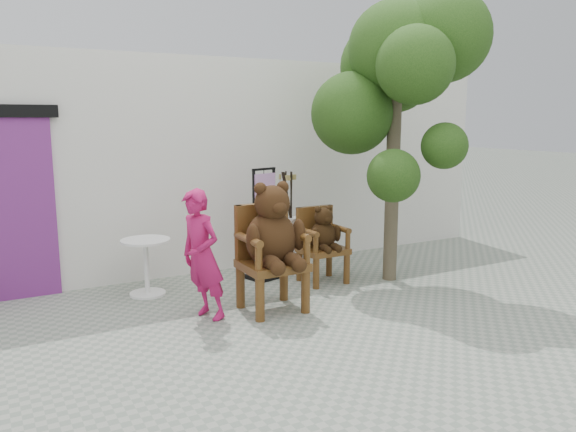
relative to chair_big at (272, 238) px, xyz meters
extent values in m
plane|color=gray|center=(0.37, -0.72, -0.83)|extent=(60.00, 60.00, 0.00)
cube|color=silver|center=(0.37, 2.38, 0.67)|extent=(9.00, 1.00, 3.00)
cube|color=#722776|center=(-2.63, 1.86, 0.27)|extent=(1.20, 0.08, 2.20)
cylinder|color=#482A0F|center=(-0.29, -0.27, -0.59)|extent=(0.10, 0.10, 0.48)
cylinder|color=#482A0F|center=(-0.29, 0.24, -0.59)|extent=(0.10, 0.10, 0.48)
cylinder|color=#482A0F|center=(0.29, -0.27, -0.59)|extent=(0.10, 0.10, 0.48)
cylinder|color=#482A0F|center=(0.29, 0.24, -0.59)|extent=(0.10, 0.10, 0.48)
cube|color=#482A0F|center=(0.00, -0.01, -0.31)|extent=(0.69, 0.63, 0.09)
cube|color=#482A0F|center=(0.00, 0.25, 0.05)|extent=(0.65, 0.09, 0.63)
cylinder|color=#482A0F|center=(-0.30, 0.25, 0.05)|extent=(0.09, 0.09, 0.63)
cylinder|color=#482A0F|center=(-0.30, -0.27, -0.12)|extent=(0.08, 0.08, 0.29)
cylinder|color=#482A0F|center=(-0.30, -0.01, 0.02)|extent=(0.09, 0.60, 0.09)
cylinder|color=#482A0F|center=(0.30, 0.25, 0.05)|extent=(0.09, 0.09, 0.63)
cylinder|color=#482A0F|center=(0.30, -0.27, -0.12)|extent=(0.08, 0.08, 0.29)
cylinder|color=#482A0F|center=(0.30, -0.01, 0.02)|extent=(0.09, 0.60, 0.09)
ellipsoid|color=black|center=(0.00, 0.02, -0.01)|extent=(0.60, 0.51, 0.63)
sphere|color=black|center=(0.00, -0.01, 0.40)|extent=(0.40, 0.40, 0.40)
ellipsoid|color=black|center=(0.00, -0.17, 0.37)|extent=(0.18, 0.14, 0.14)
sphere|color=black|center=(-0.14, 0.00, 0.57)|extent=(0.14, 0.14, 0.14)
sphere|color=black|center=(0.14, 0.00, 0.57)|extent=(0.14, 0.14, 0.14)
ellipsoid|color=black|center=(-0.28, -0.11, 0.04)|extent=(0.14, 0.20, 0.36)
ellipsoid|color=black|center=(-0.13, -0.25, -0.21)|extent=(0.18, 0.35, 0.18)
sphere|color=black|center=(-0.13, -0.39, -0.23)|extent=(0.17, 0.17, 0.17)
ellipsoid|color=black|center=(0.28, -0.11, 0.04)|extent=(0.14, 0.20, 0.36)
ellipsoid|color=black|center=(0.13, -0.25, -0.21)|extent=(0.18, 0.35, 0.18)
sphere|color=black|center=(0.13, -0.39, -0.23)|extent=(0.17, 0.17, 0.17)
cylinder|color=#482A0F|center=(0.86, 0.43, -0.63)|extent=(0.09, 0.09, 0.40)
cylinder|color=#482A0F|center=(0.86, 0.86, -0.63)|extent=(0.09, 0.09, 0.40)
cylinder|color=#482A0F|center=(1.34, 0.43, -0.63)|extent=(0.09, 0.09, 0.40)
cylinder|color=#482A0F|center=(1.34, 0.86, -0.63)|extent=(0.09, 0.09, 0.40)
cube|color=#482A0F|center=(1.10, 0.65, -0.40)|extent=(0.57, 0.52, 0.08)
cube|color=#482A0F|center=(1.10, 0.87, -0.10)|extent=(0.54, 0.08, 0.52)
cylinder|color=#482A0F|center=(0.85, 0.87, -0.10)|extent=(0.08, 0.08, 0.52)
cylinder|color=#482A0F|center=(0.85, 0.43, -0.24)|extent=(0.07, 0.07, 0.24)
cylinder|color=#482A0F|center=(0.85, 0.65, -0.12)|extent=(0.08, 0.50, 0.08)
cylinder|color=#482A0F|center=(1.35, 0.87, -0.10)|extent=(0.08, 0.08, 0.52)
cylinder|color=#482A0F|center=(1.35, 0.43, -0.24)|extent=(0.07, 0.07, 0.24)
cylinder|color=#482A0F|center=(1.35, 0.65, -0.12)|extent=(0.08, 0.50, 0.08)
ellipsoid|color=black|center=(1.10, 0.66, -0.20)|extent=(0.37, 0.31, 0.39)
sphere|color=black|center=(1.10, 0.64, 0.05)|extent=(0.25, 0.25, 0.25)
ellipsoid|color=black|center=(1.10, 0.54, 0.03)|extent=(0.11, 0.09, 0.09)
sphere|color=black|center=(1.01, 0.65, 0.16)|extent=(0.09, 0.09, 0.09)
sphere|color=black|center=(1.19, 0.65, 0.16)|extent=(0.09, 0.09, 0.09)
ellipsoid|color=black|center=(0.93, 0.58, -0.18)|extent=(0.09, 0.12, 0.22)
ellipsoid|color=black|center=(1.02, 0.49, -0.33)|extent=(0.11, 0.22, 0.11)
sphere|color=black|center=(1.02, 0.41, -0.34)|extent=(0.10, 0.10, 0.10)
ellipsoid|color=black|center=(1.27, 0.58, -0.18)|extent=(0.09, 0.12, 0.22)
ellipsoid|color=black|center=(1.18, 0.49, -0.33)|extent=(0.11, 0.22, 0.11)
sphere|color=black|center=(1.18, 0.41, -0.34)|extent=(0.10, 0.10, 0.10)
imported|color=#AD1552|center=(-0.80, 0.06, -0.12)|extent=(0.52, 0.62, 1.44)
cylinder|color=white|center=(-1.11, 1.23, -0.14)|extent=(0.60, 0.60, 0.03)
cylinder|color=white|center=(-1.11, 1.23, -0.48)|extent=(0.06, 0.06, 0.68)
cylinder|color=white|center=(-1.11, 1.23, -0.82)|extent=(0.44, 0.44, 0.03)
cube|color=black|center=(0.33, 1.15, -0.08)|extent=(0.04, 0.04, 1.50)
cube|color=black|center=(0.68, 1.25, -0.08)|extent=(0.04, 0.04, 1.50)
cube|color=black|center=(0.50, 1.20, 0.67)|extent=(0.39, 0.14, 0.03)
cube|color=black|center=(0.50, 1.20, -0.80)|extent=(0.53, 0.46, 0.06)
cube|color=#BF87C5|center=(0.51, 1.19, 0.35)|extent=(0.36, 0.14, 0.52)
cylinder|color=black|center=(0.50, 1.20, 0.64)|extent=(0.01, 0.01, 0.08)
cylinder|color=white|center=(0.86, 1.20, -0.39)|extent=(0.32, 0.32, 0.03)
cylinder|color=white|center=(0.95, 1.28, -0.61)|extent=(0.03, 0.03, 0.44)
cylinder|color=white|center=(0.78, 1.28, -0.61)|extent=(0.03, 0.03, 0.44)
cylinder|color=white|center=(0.78, 1.11, -0.61)|extent=(0.03, 0.03, 0.44)
cylinder|color=white|center=(0.95, 1.11, -0.61)|extent=(0.03, 0.03, 0.44)
cylinder|color=black|center=(0.83, 1.24, 0.22)|extent=(0.14, 0.13, 0.79)
cylinder|color=olive|center=(0.79, 1.28, 0.54)|extent=(0.05, 0.04, 0.08)
cylinder|color=black|center=(0.91, 1.18, 0.22)|extent=(0.08, 0.15, 0.79)
cylinder|color=olive|center=(0.96, 1.16, 0.54)|extent=(0.04, 0.05, 0.08)
cylinder|color=black|center=(0.84, 1.16, 0.22)|extent=(0.14, 0.10, 0.79)
cylinder|color=olive|center=(0.81, 1.11, 0.54)|extent=(0.05, 0.04, 0.08)
cylinder|color=black|center=(0.91, 1.17, 0.22)|extent=(0.06, 0.08, 0.80)
cylinder|color=olive|center=(0.93, 1.16, 0.54)|extent=(0.04, 0.04, 0.07)
cylinder|color=black|center=(0.85, 1.15, 0.22)|extent=(0.14, 0.06, 0.79)
cylinder|color=olive|center=(0.84, 1.11, 0.54)|extent=(0.05, 0.04, 0.08)
cylinder|color=black|center=(0.85, 1.15, 0.22)|extent=(0.16, 0.07, 0.79)
cylinder|color=olive|center=(0.83, 1.10, 0.54)|extent=(0.05, 0.04, 0.08)
cylinder|color=#413727|center=(1.97, 0.33, 0.77)|extent=(0.18, 0.18, 3.21)
sphere|color=black|center=(2.48, 0.02, 2.36)|extent=(1.18, 1.18, 1.18)
sphere|color=black|center=(2.06, 0.88, 1.98)|extent=(0.93, 0.93, 0.93)
sphere|color=black|center=(1.54, 0.67, 1.40)|extent=(1.08, 1.08, 1.08)
sphere|color=black|center=(2.15, 0.76, 2.02)|extent=(1.24, 1.24, 1.24)
sphere|color=black|center=(1.85, -0.17, 1.96)|extent=(0.95, 0.95, 0.95)
sphere|color=black|center=(1.99, 0.36, 2.22)|extent=(1.22, 1.22, 1.22)
sphere|color=black|center=(2.27, 0.67, 1.89)|extent=(0.96, 0.96, 0.96)
sphere|color=black|center=(1.51, -0.25, 0.66)|extent=(0.64, 0.64, 0.64)
sphere|color=black|center=(2.20, -0.36, 1.00)|extent=(0.57, 0.57, 0.57)
camera|label=1|loc=(-2.82, -5.49, 1.33)|focal=35.00mm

